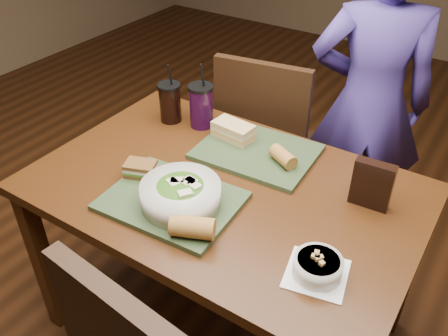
{
  "coord_description": "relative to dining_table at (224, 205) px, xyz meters",
  "views": [
    {
      "loc": [
        0.7,
        -1.07,
        1.73
      ],
      "look_at": [
        0.0,
        0.0,
        0.82
      ],
      "focal_mm": 38.0,
      "sensor_mm": 36.0,
      "label": 1
    }
  ],
  "objects": [
    {
      "name": "tray_near",
      "position": [
        -0.09,
        -0.17,
        0.1
      ],
      "size": [
        0.44,
        0.34,
        0.02
      ],
      "primitive_type": "cube",
      "rotation": [
        0.0,
        0.0,
        0.06
      ],
      "color": "#304124",
      "rests_on": "dining_table"
    },
    {
      "name": "baguette_far",
      "position": [
        0.12,
        0.2,
        0.13
      ],
      "size": [
        0.12,
        0.09,
        0.05
      ],
      "primitive_type": "cylinder",
      "rotation": [
        0.0,
        1.57,
        -0.48
      ],
      "color": "#AD7533",
      "rests_on": "tray_far"
    },
    {
      "name": "sandwich_far",
      "position": [
        -0.12,
        0.25,
        0.14
      ],
      "size": [
        0.16,
        0.1,
        0.06
      ],
      "color": "tan",
      "rests_on": "tray_far"
    },
    {
      "name": "salad_bowl",
      "position": [
        -0.05,
        -0.18,
        0.15
      ],
      "size": [
        0.25,
        0.25,
        0.08
      ],
      "color": "silver",
      "rests_on": "tray_near"
    },
    {
      "name": "sandwich_near",
      "position": [
        -0.26,
        -0.13,
        0.13
      ],
      "size": [
        0.12,
        0.1,
        0.05
      ],
      "color": "#593819",
      "rests_on": "tray_near"
    },
    {
      "name": "chip_bag",
      "position": [
        0.44,
        0.17,
        0.17
      ],
      "size": [
        0.13,
        0.05,
        0.16
      ],
      "primitive_type": "cube",
      "rotation": [
        0.0,
        0.0,
        0.06
      ],
      "color": "black",
      "rests_on": "dining_table"
    },
    {
      "name": "ground",
      "position": [
        0.0,
        0.0,
        -0.66
      ],
      "size": [
        6.0,
        6.0,
        0.0
      ],
      "primitive_type": "plane",
      "color": "#381C0B",
      "rests_on": "ground"
    },
    {
      "name": "baguette_near",
      "position": [
        0.07,
        -0.27,
        0.14
      ],
      "size": [
        0.14,
        0.11,
        0.06
      ],
      "primitive_type": "cylinder",
      "rotation": [
        0.0,
        1.57,
        0.41
      ],
      "color": "#AD7533",
      "rests_on": "tray_near"
    },
    {
      "name": "cup_berry",
      "position": [
        -0.29,
        0.28,
        0.18
      ],
      "size": [
        0.1,
        0.1,
        0.27
      ],
      "color": "black",
      "rests_on": "dining_table"
    },
    {
      "name": "chair_far",
      "position": [
        -0.15,
        0.62,
        -0.12
      ],
      "size": [
        0.48,
        0.48,
        0.97
      ],
      "color": "black",
      "rests_on": "ground"
    },
    {
      "name": "cup_cola",
      "position": [
        -0.42,
        0.25,
        0.17
      ],
      "size": [
        0.09,
        0.09,
        0.25
      ],
      "color": "black",
      "rests_on": "dining_table"
    },
    {
      "name": "diner",
      "position": [
        0.21,
        0.84,
        0.09
      ],
      "size": [
        0.64,
        0.54,
        1.49
      ],
      "primitive_type": "imported",
      "rotation": [
        0.0,
        0.0,
        3.54
      ],
      "color": "#433086",
      "rests_on": "ground"
    },
    {
      "name": "dining_table",
      "position": [
        0.0,
        0.0,
        0.0
      ],
      "size": [
        1.3,
        0.85,
        0.75
      ],
      "color": "#3F210C",
      "rests_on": "ground"
    },
    {
      "name": "tray_far",
      "position": [
        -0.0,
        0.22,
        0.1
      ],
      "size": [
        0.44,
        0.34,
        0.02
      ],
      "primitive_type": "cube",
      "rotation": [
        0.0,
        0.0,
        0.05
      ],
      "color": "#304124",
      "rests_on": "dining_table"
    },
    {
      "name": "soup_bowl",
      "position": [
        0.43,
        -0.2,
        0.12
      ],
      "size": [
        0.19,
        0.19,
        0.07
      ],
      "color": "white",
      "rests_on": "dining_table"
    }
  ]
}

